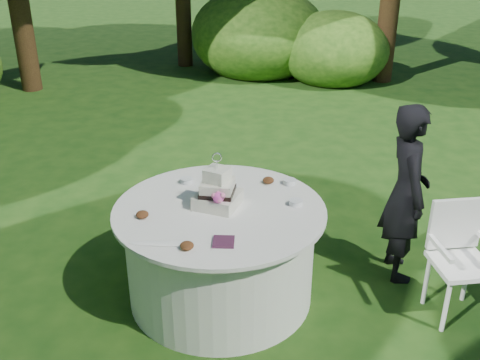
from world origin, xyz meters
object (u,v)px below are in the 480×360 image
table (220,252)px  chair (459,251)px  napkins (224,242)px  guest (406,193)px  cake (218,192)px

table → chair: (1.73, -0.10, 0.13)m
napkins → guest: bearing=32.0°
table → guest: bearing=14.9°
cake → guest: bearing=13.4°
cake → chair: 1.79m
napkins → table: napkins is taller
cake → chair: size_ratio=0.48×
guest → table: size_ratio=0.94×
table → cake: size_ratio=3.71×
napkins → chair: size_ratio=0.16×
guest → table: (-1.44, -0.38, -0.34)m
chair → table: bearing=176.6°
table → cake: (-0.01, 0.04, 0.50)m
napkins → chair: 1.73m
cake → napkins: bearing=-81.4°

